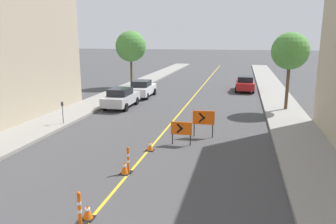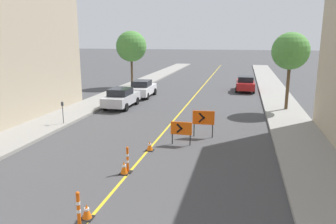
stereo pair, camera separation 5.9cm
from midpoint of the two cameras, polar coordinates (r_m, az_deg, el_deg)
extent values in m
cube|color=gold|center=(36.01, 5.68, 3.96)|extent=(0.12, 64.75, 0.01)
cube|color=gray|center=(37.72, -6.00, 4.49)|extent=(2.88, 64.75, 0.18)
cube|color=gray|center=(35.87, 17.96, 3.49)|extent=(2.88, 64.75, 0.18)
cube|color=black|center=(11.10, -13.75, -17.50)|extent=(0.39, 0.39, 0.03)
cone|color=orange|center=(10.98, -13.82, -16.38)|extent=(0.31, 0.31, 0.47)
cylinder|color=white|center=(10.95, -13.84, -16.12)|extent=(0.16, 0.16, 0.07)
cube|color=black|center=(13.99, -7.51, -10.58)|extent=(0.39, 0.39, 0.03)
cone|color=orange|center=(13.88, -7.55, -9.51)|extent=(0.31, 0.31, 0.54)
cylinder|color=white|center=(13.86, -7.55, -9.26)|extent=(0.16, 0.16, 0.09)
cube|color=black|center=(16.60, -3.09, -6.65)|extent=(0.39, 0.39, 0.03)
cone|color=orange|center=(16.52, -3.10, -5.85)|extent=(0.31, 0.31, 0.46)
cylinder|color=white|center=(16.50, -3.11, -5.67)|extent=(0.16, 0.16, 0.07)
cylinder|color=#EF560C|center=(10.56, -15.15, -16.08)|extent=(0.11, 0.11, 0.98)
cylinder|color=white|center=(10.59, -15.14, -16.31)|extent=(0.12, 0.12, 0.10)
cylinder|color=white|center=(10.46, -15.22, -15.04)|extent=(0.12, 0.12, 0.10)
sphere|color=#EF560C|center=(10.32, -15.33, -13.53)|extent=(0.12, 0.12, 0.12)
cube|color=black|center=(14.13, -6.87, -10.31)|extent=(0.32, 0.32, 0.04)
cylinder|color=#EF560C|center=(13.93, -6.92, -8.32)|extent=(0.10, 0.10, 1.02)
cylinder|color=white|center=(13.95, -6.92, -8.52)|extent=(0.11, 0.11, 0.10)
cylinder|color=white|center=(13.85, -6.95, -7.46)|extent=(0.11, 0.11, 0.10)
sphere|color=#EF560C|center=(13.74, -6.99, -6.23)|extent=(0.11, 0.11, 0.11)
cube|color=#EF560C|center=(17.20, 2.42, -2.85)|extent=(1.13, 0.07, 0.69)
cube|color=black|center=(17.14, 2.12, -2.56)|extent=(0.33, 0.02, 0.33)
cube|color=black|center=(17.20, 2.12, -3.18)|extent=(0.33, 0.02, 0.33)
cylinder|color=black|center=(17.46, 0.85, -4.72)|extent=(0.06, 0.06, 0.55)
cylinder|color=black|center=(17.30, 3.96, -4.93)|extent=(0.06, 0.06, 0.55)
cube|color=#EF560C|center=(18.58, 6.29, -0.99)|extent=(1.24, 0.12, 0.79)
cube|color=black|center=(18.52, 6.00, -0.67)|extent=(0.37, 0.04, 0.37)
cube|color=black|center=(18.57, 5.98, -1.33)|extent=(0.37, 0.04, 0.37)
cylinder|color=black|center=(18.84, 4.64, -3.16)|extent=(0.06, 0.06, 0.73)
cylinder|color=black|center=(18.73, 7.83, -3.33)|extent=(0.06, 0.06, 0.73)
cube|color=#B7B7BC|center=(26.74, -8.04, 2.25)|extent=(1.85, 4.32, 0.72)
cube|color=black|center=(26.43, -8.25, 3.52)|extent=(1.55, 1.95, 0.55)
cylinder|color=black|center=(28.33, -8.68, 2.09)|extent=(0.23, 0.64, 0.64)
cylinder|color=black|center=(27.76, -5.39, 1.95)|extent=(0.23, 0.64, 0.64)
cylinder|color=black|center=(25.92, -10.83, 1.00)|extent=(0.23, 0.64, 0.64)
cylinder|color=black|center=(25.29, -7.27, 0.83)|extent=(0.23, 0.64, 0.64)
cube|color=silver|center=(31.31, -4.42, 3.89)|extent=(1.96, 4.36, 0.72)
cube|color=black|center=(31.01, -4.55, 4.99)|extent=(1.60, 1.99, 0.55)
cylinder|color=black|center=(32.88, -5.14, 3.67)|extent=(0.24, 0.65, 0.64)
cylinder|color=black|center=(32.39, -2.26, 3.57)|extent=(0.24, 0.65, 0.64)
cylinder|color=black|center=(30.39, -6.69, 2.88)|extent=(0.24, 0.65, 0.64)
cylinder|color=black|center=(29.87, -3.59, 2.76)|extent=(0.24, 0.65, 0.64)
cube|color=maroon|center=(35.48, 13.35, 4.64)|extent=(1.89, 4.34, 0.72)
cube|color=black|center=(35.19, 13.40, 5.62)|extent=(1.57, 1.97, 0.55)
cylinder|color=black|center=(36.86, 11.98, 4.44)|extent=(0.23, 0.64, 0.64)
cylinder|color=black|center=(36.87, 14.65, 4.31)|extent=(0.23, 0.64, 0.64)
cylinder|color=black|center=(34.22, 11.89, 3.81)|extent=(0.23, 0.64, 0.64)
cylinder|color=black|center=(34.24, 14.75, 3.66)|extent=(0.23, 0.64, 0.64)
cylinder|color=#4C4C51|center=(21.88, -17.74, -0.43)|extent=(0.05, 0.05, 1.14)
cube|color=#33383D|center=(21.74, -17.87, 1.31)|extent=(0.12, 0.10, 0.22)
sphere|color=#33383D|center=(21.72, -17.89, 1.59)|extent=(0.11, 0.11, 0.11)
cylinder|color=#4C3823|center=(37.57, -6.27, 6.98)|extent=(0.24, 0.24, 3.12)
sphere|color=#478438|center=(37.39, -6.38, 11.30)|extent=(3.39, 3.39, 3.39)
cylinder|color=#4C3823|center=(26.47, 20.17, 4.06)|extent=(0.24, 0.24, 3.36)
sphere|color=#478438|center=(26.22, 20.63, 9.92)|extent=(2.76, 2.76, 2.76)
camera|label=1|loc=(0.03, -89.92, 0.02)|focal=35.00mm
camera|label=2|loc=(0.03, 90.08, -0.02)|focal=35.00mm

